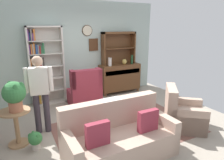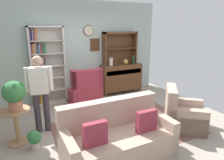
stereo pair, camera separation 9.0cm
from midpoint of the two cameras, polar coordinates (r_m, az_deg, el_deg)
name	(u,v)px [view 2 (the right image)]	position (r m, az deg, el deg)	size (l,w,h in m)	color
ground_plane	(112,125)	(4.52, 0.54, -12.58)	(5.40, 4.60, 0.02)	#9E9384
wall_back	(81,50)	(6.02, -8.50, 8.44)	(5.00, 0.09, 2.80)	#ADC1B7
area_rug	(126,128)	(4.37, 4.76, -13.50)	(2.93, 1.85, 0.01)	brown
bookshelf	(45,66)	(5.67, -18.17, 3.83)	(0.90, 0.30, 2.10)	silver
sideboard	(121,77)	(6.41, 2.97, 0.86)	(1.30, 0.45, 0.92)	brown
sideboard_hutch	(120,44)	(6.33, 2.63, 10.33)	(1.10, 0.26, 1.00)	brown
vase_tall	(111,62)	(6.05, 0.15, 5.20)	(0.11, 0.11, 0.25)	beige
vase_round	(126,62)	(6.31, 4.37, 5.21)	(0.15, 0.15, 0.17)	tan
bottle_wine	(133,60)	(6.42, 6.50, 5.82)	(0.07, 0.07, 0.28)	#194223
couch_floral	(117,138)	(3.43, 2.22, -16.24)	(1.81, 0.88, 0.90)	tan
armchair_floral	(182,115)	(4.51, 19.98, -9.42)	(1.08, 1.07, 0.88)	tan
wingback_chair	(86,93)	(5.34, -7.06, -3.63)	(0.83, 0.85, 1.05)	maroon
plant_stand	(16,123)	(4.05, -25.07, -11.00)	(0.52, 0.52, 0.67)	#A87F56
potted_plant_large	(14,93)	(3.81, -25.51, -3.48)	(0.38, 0.38, 0.53)	#AD6B4C
potted_plant_small	(35,138)	(3.88, -20.55, -15.31)	(0.24, 0.24, 0.33)	beige
person_reading	(40,89)	(4.14, -19.30, -2.41)	(0.53, 0.26, 1.56)	#38333D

